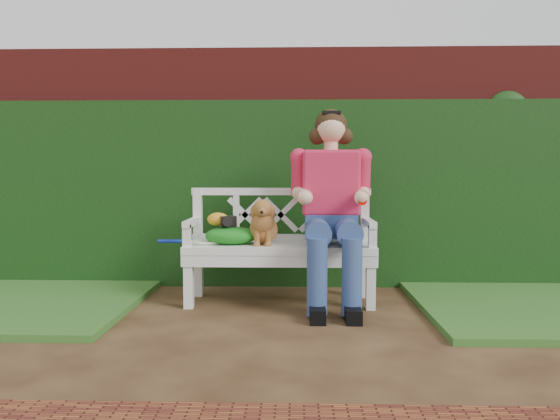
{
  "coord_description": "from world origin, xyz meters",
  "views": [
    {
      "loc": [
        0.15,
        -3.35,
        1.05
      ],
      "look_at": [
        0.02,
        0.99,
        0.75
      ],
      "focal_mm": 35.0,
      "sensor_mm": 36.0,
      "label": 1
    }
  ],
  "objects": [
    {
      "name": "seated_woman",
      "position": [
        0.43,
        0.97,
        0.8
      ],
      "size": [
        0.73,
        0.94,
        1.61
      ],
      "primitive_type": null,
      "rotation": [
        0.0,
        0.0,
        0.05
      ],
      "color": "#E7484D",
      "rests_on": "ground"
    },
    {
      "name": "brick_wall",
      "position": [
        0.0,
        1.9,
        1.1
      ],
      "size": [
        10.0,
        0.3,
        2.2
      ],
      "primitive_type": "cube",
      "color": "maroon",
      "rests_on": "ground"
    },
    {
      "name": "ivy_hedge",
      "position": [
        0.0,
        1.68,
        0.85
      ],
      "size": [
        10.0,
        0.18,
        1.7
      ],
      "primitive_type": "cube",
      "color": "#1A4915",
      "rests_on": "ground"
    },
    {
      "name": "tennis_racket",
      "position": [
        -0.58,
        1.0,
        0.49
      ],
      "size": [
        0.65,
        0.43,
        0.03
      ],
      "primitive_type": null,
      "rotation": [
        0.0,
        0.0,
        0.33
      ],
      "color": "silver",
      "rests_on": "garden_bench"
    },
    {
      "name": "camera_item",
      "position": [
        -0.4,
        0.96,
        0.66
      ],
      "size": [
        0.15,
        0.14,
        0.08
      ],
      "primitive_type": "cube",
      "rotation": [
        0.0,
        0.0,
        0.41
      ],
      "color": "black",
      "rests_on": "green_bag"
    },
    {
      "name": "ground",
      "position": [
        0.0,
        0.0,
        0.0
      ],
      "size": [
        60.0,
        60.0,
        0.0
      ],
      "primitive_type": "plane",
      "color": "#311C10"
    },
    {
      "name": "dog",
      "position": [
        -0.11,
        0.94,
        0.66
      ],
      "size": [
        0.34,
        0.4,
        0.37
      ],
      "primitive_type": null,
      "rotation": [
        0.0,
        0.0,
        0.36
      ],
      "color": "#A95A38",
      "rests_on": "garden_bench"
    },
    {
      "name": "baseball_glove",
      "position": [
        -0.48,
        0.98,
        0.68
      ],
      "size": [
        0.18,
        0.14,
        0.11
      ],
      "primitive_type": "ellipsoid",
      "rotation": [
        0.0,
        0.0,
        -0.07
      ],
      "color": "orange",
      "rests_on": "green_bag"
    },
    {
      "name": "garden_bench",
      "position": [
        0.02,
        0.99,
        0.24
      ],
      "size": [
        1.6,
        0.66,
        0.48
      ],
      "primitive_type": null,
      "rotation": [
        0.0,
        0.0,
        0.04
      ],
      "color": "white",
      "rests_on": "ground"
    },
    {
      "name": "green_bag",
      "position": [
        -0.37,
        0.96,
        0.55
      ],
      "size": [
        0.43,
        0.35,
        0.14
      ],
      "primitive_type": null,
      "rotation": [
        0.0,
        0.0,
        -0.07
      ],
      "color": "#157C19",
      "rests_on": "garden_bench"
    }
  ]
}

